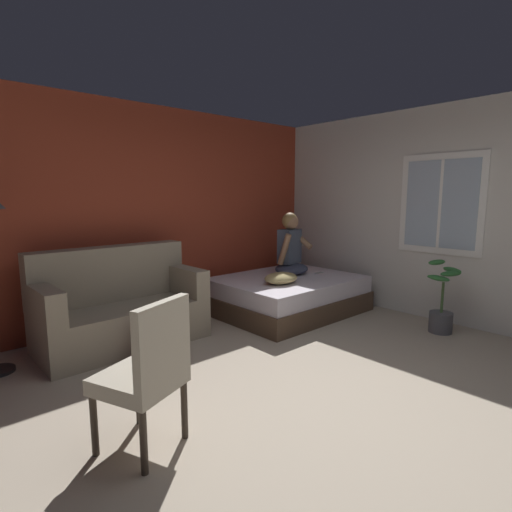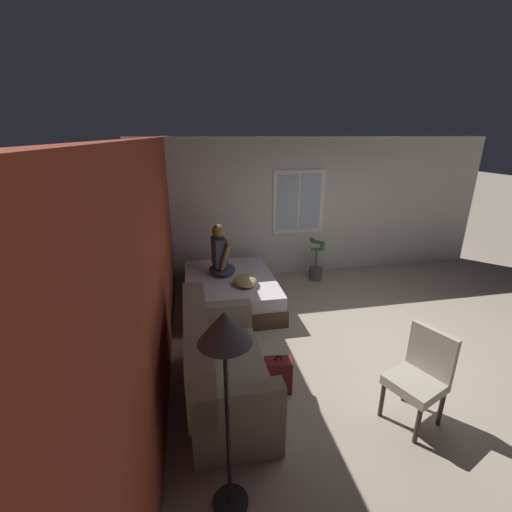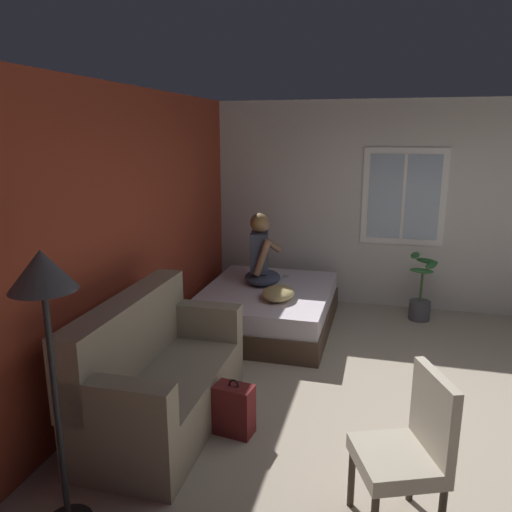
{
  "view_description": "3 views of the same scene",
  "coord_description": "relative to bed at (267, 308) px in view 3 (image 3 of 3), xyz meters",
  "views": [
    {
      "loc": [
        -2.31,
        -1.78,
        1.6
      ],
      "look_at": [
        0.93,
        1.83,
        0.86
      ],
      "focal_mm": 28.0,
      "sensor_mm": 36.0,
      "label": 1
    },
    {
      "loc": [
        -3.65,
        2.51,
        2.74
      ],
      "look_at": [
        0.91,
        1.61,
        1.08
      ],
      "focal_mm": 24.0,
      "sensor_mm": 36.0,
      "label": 2
    },
    {
      "loc": [
        -3.92,
        0.62,
        2.29
      ],
      "look_at": [
        0.38,
        1.74,
        1.19
      ],
      "focal_mm": 35.0,
      "sensor_mm": 36.0,
      "label": 3
    }
  ],
  "objects": [
    {
      "name": "couch",
      "position": [
        -2.21,
        0.38,
        0.16
      ],
      "size": [
        1.71,
        0.84,
        1.04
      ],
      "color": "gray",
      "rests_on": "ground"
    },
    {
      "name": "backpack",
      "position": [
        -2.2,
        -0.26,
        -0.04
      ],
      "size": [
        0.27,
        0.32,
        0.46
      ],
      "color": "maroon",
      "rests_on": "ground"
    },
    {
      "name": "side_chair",
      "position": [
        -2.85,
        -1.52,
        0.3
      ],
      "size": [
        0.6,
        0.6,
        0.98
      ],
      "color": "#382D23",
      "rests_on": "ground"
    },
    {
      "name": "bed",
      "position": [
        0.0,
        0.0,
        0.0
      ],
      "size": [
        1.91,
        1.51,
        0.48
      ],
      "color": "#4C3828",
      "rests_on": "ground"
    },
    {
      "name": "wall_side_with_window",
      "position": [
        1.22,
        -1.92,
        1.12
      ],
      "size": [
        0.19,
        7.14,
        2.7
      ],
      "color": "silver",
      "rests_on": "ground"
    },
    {
      "name": "throw_pillow",
      "position": [
        -0.34,
        -0.21,
        0.31
      ],
      "size": [
        0.5,
        0.38,
        0.14
      ],
      "primitive_type": "ellipsoid",
      "rotation": [
        0.0,
        0.0,
        0.05
      ],
      "color": "tan",
      "rests_on": "bed"
    },
    {
      "name": "wall_back_accent",
      "position": [
        -1.6,
        1.03,
        1.11
      ],
      "size": [
        10.49,
        0.16,
        2.7
      ],
      "primitive_type": "cube",
      "color": "#993823",
      "rests_on": "ground"
    },
    {
      "name": "person_seated",
      "position": [
        0.19,
        0.12,
        0.6
      ],
      "size": [
        0.59,
        0.52,
        0.88
      ],
      "color": "#383D51",
      "rests_on": "bed"
    },
    {
      "name": "potted_plant",
      "position": [
        0.71,
        -1.8,
        0.07
      ],
      "size": [
        0.39,
        0.37,
        0.85
      ],
      "color": "#4C4C51",
      "rests_on": "ground"
    },
    {
      "name": "ground_plane",
      "position": [
        -1.6,
        -1.92,
        -0.24
      ],
      "size": [
        40.0,
        40.0,
        0.0
      ],
      "primitive_type": "plane",
      "color": "tan"
    },
    {
      "name": "floor_lamp",
      "position": [
        -3.36,
        0.42,
        1.19
      ],
      "size": [
        0.36,
        0.36,
        1.7
      ],
      "color": "black",
      "rests_on": "ground"
    },
    {
      "name": "cell_phone",
      "position": [
        0.54,
        -0.11,
        0.25
      ],
      "size": [
        0.14,
        0.07,
        0.01
      ],
      "primitive_type": "cube",
      "rotation": [
        0.0,
        0.0,
        1.56
      ],
      "color": "#B7B7BC",
      "rests_on": "bed"
    }
  ]
}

